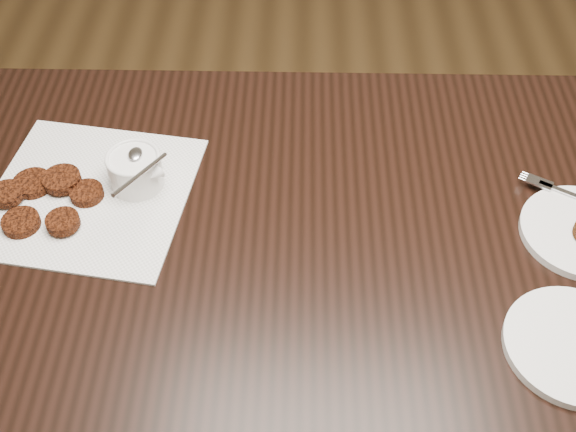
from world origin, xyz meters
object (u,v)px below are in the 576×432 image
object	(u,v)px
sauce_ramekin	(132,156)
plate_empty	(574,346)
napkin	(90,195)
table	(317,386)

from	to	relation	value
sauce_ramekin	plate_empty	world-z (taller)	sauce_ramekin
napkin	plate_empty	distance (m)	0.74
table	plate_empty	bearing A→B (deg)	-23.44
plate_empty	sauce_ramekin	bearing A→B (deg)	155.08
napkin	plate_empty	bearing A→B (deg)	-20.81
table	napkin	world-z (taller)	napkin
napkin	sauce_ramekin	world-z (taller)	sauce_ramekin
sauce_ramekin	plate_empty	distance (m)	0.69
napkin	plate_empty	xyz separation A→B (m)	(0.69, -0.26, 0.00)
napkin	sauce_ramekin	distance (m)	0.10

